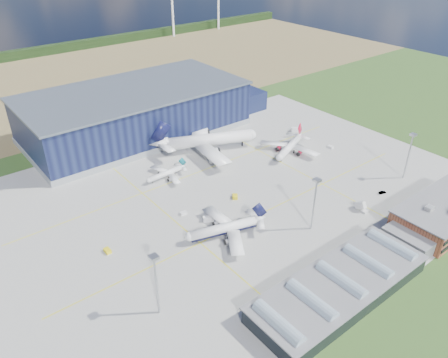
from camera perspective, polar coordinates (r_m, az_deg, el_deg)
ground at (r=189.50m, az=2.51°, el=-3.32°), size 600.00×600.00×0.00m
apron at (r=195.88m, az=0.62°, el=-2.04°), size 220.00×160.00×0.08m
farmland at (r=369.23m, az=-20.75°, el=12.03°), size 600.00×220.00×0.01m
treeline at (r=442.74m, az=-24.48°, el=14.70°), size 600.00×8.00×8.00m
hangar at (r=256.10m, az=-10.97°, el=8.49°), size 145.00×62.00×26.10m
ops_building at (r=196.92m, az=26.82°, el=-3.93°), size 46.00×23.00×10.90m
glass_concourse at (r=152.52m, az=15.76°, el=-12.81°), size 78.00×23.00×8.60m
light_mast_west at (r=133.57m, az=-8.92°, el=-12.36°), size 2.60×2.60×23.00m
light_mast_center at (r=169.91m, az=11.80°, el=-2.20°), size 2.60×2.60×23.00m
light_mast_east at (r=218.84m, az=23.12°, el=3.65°), size 2.60×2.60×23.00m
airliner_navy at (r=168.06m, az=-0.08°, el=-5.91°), size 42.95×42.44×11.36m
airliner_red at (r=231.20m, az=8.55°, el=4.59°), size 44.72×44.33×11.18m
airliner_widebody at (r=230.54m, az=-1.92°, el=5.91°), size 75.87×75.22×18.90m
airliner_regional at (r=208.28m, az=-7.69°, el=1.01°), size 24.12×23.64×7.55m
gse_tug_a at (r=169.11m, az=-14.98°, el=-9.04°), size 2.02×3.24×1.34m
gse_tug_b at (r=193.13m, az=1.46°, el=-2.32°), size 3.79×4.02×1.45m
gse_van_a at (r=178.80m, az=-1.97°, el=-5.22°), size 5.33×4.10×2.14m
gse_cart_a at (r=243.17m, az=13.76°, el=4.08°), size 2.27×3.17×1.30m
gse_van_b at (r=259.56m, az=9.32°, el=6.42°), size 5.17×4.65×2.20m
gse_cart_b at (r=183.56m, az=-5.33°, el=-4.47°), size 2.96×2.16×1.20m
gse_van_c at (r=208.37m, az=24.11°, el=-2.45°), size 5.40×2.67×2.57m
airstair at (r=193.75m, az=17.32°, el=-3.50°), size 2.00×4.74×3.00m
car_a at (r=214.32m, az=25.56°, el=-2.10°), size 3.28×1.50×1.09m
car_b at (r=208.86m, az=19.99°, el=-1.66°), size 3.75×2.23×1.17m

